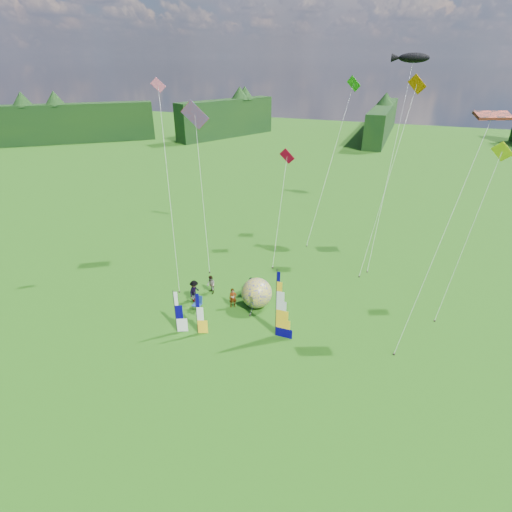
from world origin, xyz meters
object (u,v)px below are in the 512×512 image
(feather_banner_main, at_px, (276,305))
(side_banner_far, at_px, (175,312))
(side_banner_left, at_px, (197,314))
(spectator_d, at_px, (251,286))
(bol_inflatable, at_px, (257,293))
(spectator_c, at_px, (194,291))
(kite_whale, at_px, (393,153))
(spectator_a, at_px, (233,298))
(camp_chair, at_px, (197,304))
(spectator_b, at_px, (211,285))

(feather_banner_main, bearing_deg, side_banner_far, -162.25)
(side_banner_left, bearing_deg, spectator_d, 55.96)
(bol_inflatable, bearing_deg, spectator_c, -167.30)
(side_banner_far, xyz_separation_m, kite_whale, (11.99, 20.06, 7.90))
(bol_inflatable, height_order, spectator_a, bol_inflatable)
(spectator_a, xyz_separation_m, kite_whale, (9.55, 15.70, 8.76))
(spectator_a, bearing_deg, side_banner_far, -150.63)
(feather_banner_main, relative_size, spectator_a, 3.18)
(camp_chair, bearing_deg, spectator_b, 93.94)
(spectator_c, bearing_deg, spectator_b, -21.83)
(bol_inflatable, xyz_separation_m, spectator_b, (-4.21, 0.45, -0.40))
(spectator_c, bearing_deg, side_banner_left, -147.00)
(spectator_d, height_order, camp_chair, spectator_d)
(spectator_a, distance_m, spectator_c, 3.20)
(side_banner_far, distance_m, spectator_c, 4.13)
(spectator_b, distance_m, kite_whale, 20.80)
(feather_banner_main, xyz_separation_m, side_banner_left, (-5.21, -1.74, -0.92))
(spectator_a, bearing_deg, spectator_c, 155.00)
(spectator_a, relative_size, camp_chair, 1.39)
(spectator_b, xyz_separation_m, camp_chair, (0.12, -2.63, -0.22))
(feather_banner_main, distance_m, kite_whale, 19.96)
(side_banner_far, relative_size, kite_whale, 0.17)
(feather_banner_main, xyz_separation_m, bol_inflatable, (-2.54, 2.97, -1.37))
(spectator_d, bearing_deg, spectator_b, 54.99)
(bol_inflatable, bearing_deg, camp_chair, -151.89)
(side_banner_far, xyz_separation_m, bol_inflatable, (4.14, 5.10, -0.47))
(kite_whale, bearing_deg, spectator_b, -143.78)
(side_banner_left, distance_m, spectator_c, 4.29)
(side_banner_left, relative_size, spectator_c, 1.77)
(kite_whale, bearing_deg, side_banner_far, -134.92)
(spectator_a, distance_m, camp_chair, 2.79)
(side_banner_left, distance_m, camp_chair, 3.08)
(side_banner_left, height_order, side_banner_far, side_banner_far)
(spectator_a, bearing_deg, bol_inflatable, -7.90)
(kite_whale, bearing_deg, side_banner_left, -132.20)
(spectator_c, xyz_separation_m, spectator_d, (3.78, 2.62, -0.17))
(spectator_b, bearing_deg, spectator_c, -74.37)
(camp_chair, bearing_deg, kite_whale, 56.44)
(feather_banner_main, height_order, spectator_b, feather_banner_main)
(spectator_d, relative_size, camp_chair, 1.31)
(feather_banner_main, xyz_separation_m, camp_chair, (-6.63, 0.78, -1.99))
(feather_banner_main, relative_size, side_banner_far, 1.54)
(side_banner_far, bearing_deg, spectator_d, 40.63)
(feather_banner_main, xyz_separation_m, spectator_a, (-4.25, 2.22, -1.76))
(camp_chair, xyz_separation_m, kite_whale, (11.93, 17.15, 8.99))
(feather_banner_main, bearing_deg, spectator_d, 129.09)
(side_banner_far, bearing_deg, spectator_a, 36.11)
(feather_banner_main, height_order, spectator_c, feather_banner_main)
(side_banner_left, relative_size, spectator_d, 2.16)
(spectator_a, relative_size, spectator_d, 1.06)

